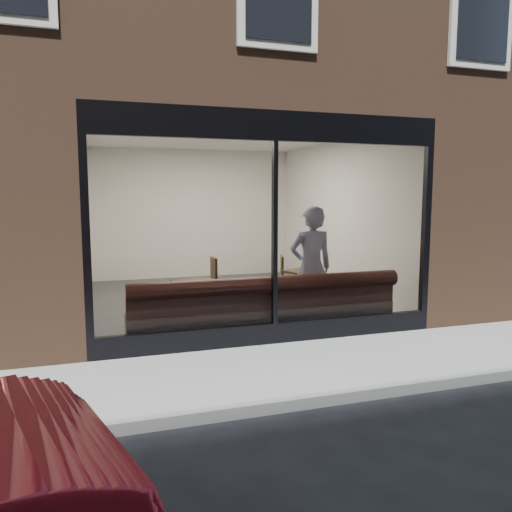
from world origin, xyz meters
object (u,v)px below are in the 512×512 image
object	(u,v)px
cafe_chair_left	(204,296)
cafe_table_right	(304,271)
cafe_table_left	(197,283)
cafe_chair_right	(272,293)
person	(311,268)
banquette	(265,321)

from	to	relation	value
cafe_chair_left	cafe_table_right	bearing A→B (deg)	152.41
cafe_table_left	cafe_chair_right	xyz separation A→B (m)	(1.66, 1.22, -0.50)
cafe_table_right	person	bearing A→B (deg)	-106.80
banquette	cafe_chair_right	world-z (taller)	banquette
person	cafe_table_right	distance (m)	1.01
person	cafe_table_right	bearing A→B (deg)	-104.99
cafe_table_right	cafe_chair_left	xyz separation A→B (m)	(-1.62, 0.80, -0.50)
cafe_table_left	cafe_table_right	bearing A→B (deg)	14.48
cafe_table_left	cafe_chair_right	distance (m)	2.12
banquette	cafe_table_left	world-z (taller)	cafe_table_left
person	cafe_table_left	world-z (taller)	person
banquette	person	distance (m)	1.14
banquette	cafe_chair_right	xyz separation A→B (m)	(0.78, 1.88, 0.01)
banquette	cafe_chair_right	size ratio (longest dim) A/B	9.36
cafe_table_right	cafe_chair_right	world-z (taller)	cafe_table_right
person	cafe_chair_right	xyz separation A→B (m)	(-0.06, 1.64, -0.72)
cafe_chair_left	cafe_chair_right	size ratio (longest dim) A/B	0.89
cafe_chair_left	cafe_chair_right	world-z (taller)	cafe_chair_right
banquette	person	xyz separation A→B (m)	(0.84, 0.23, 0.73)
banquette	cafe_table_right	world-z (taller)	cafe_table_right
person	cafe_table_right	world-z (taller)	person
cafe_table_left	cafe_table_right	world-z (taller)	cafe_table_left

